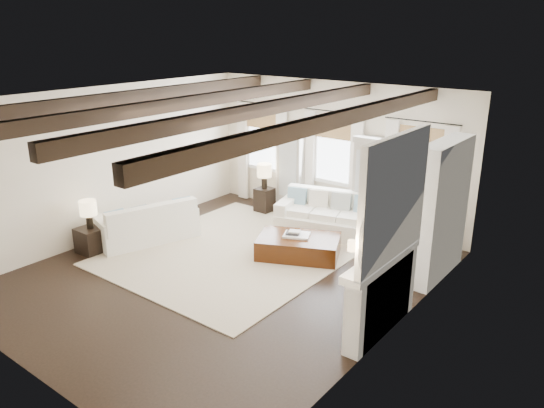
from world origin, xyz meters
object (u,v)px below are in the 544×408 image
Objects in this scene: sofa_back at (328,217)px; side_table_front at (92,240)px; side_table_back at (264,200)px; ottoman at (299,247)px; sofa_left at (148,226)px.

side_table_front is (-3.20, -3.78, -0.11)m from sofa_back.
side_table_back is (1.23, 4.04, 0.04)m from side_table_front.
ottoman is (0.22, -1.42, -0.16)m from sofa_back.
sofa_left reaches higher than side_table_back.
ottoman is 2.66× the size of side_table_back.
sofa_left is (-2.74, -2.72, -0.02)m from sofa_back.
sofa_back is 4.52× the size of side_table_front.
sofa_back is at bearing -7.34° from side_table_back.
ottoman is 3.06× the size of side_table_front.
sofa_back is 1.99m from side_table_back.
sofa_back is 1.45m from ottoman.
side_table_back is (-2.19, 1.68, 0.09)m from ottoman.
sofa_back is 3.86m from sofa_left.
side_table_front reaches higher than ottoman.
sofa_back reaches higher than sofa_left.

